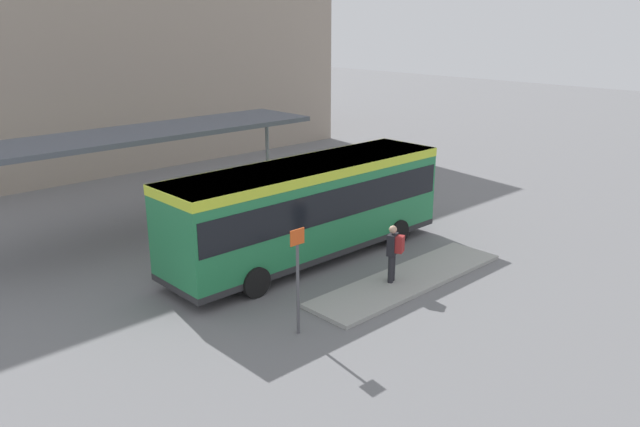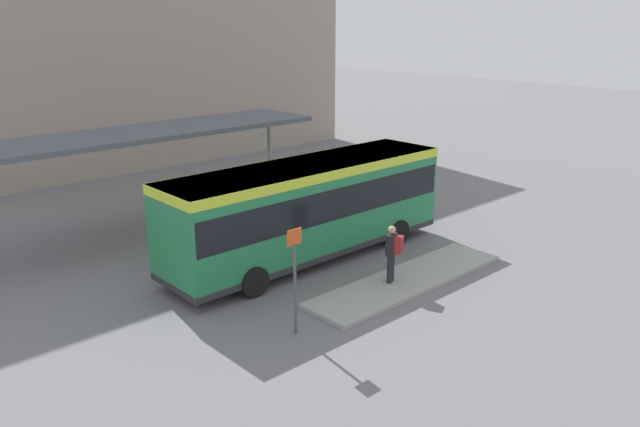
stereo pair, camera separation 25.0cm
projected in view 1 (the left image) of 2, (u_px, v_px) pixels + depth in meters
ground_plane at (309, 258)px, 20.85m from camera, size 120.00×120.00×0.00m
curb_island at (408, 279)px, 18.99m from camera, size 7.23×1.80×0.12m
city_bus at (309, 204)px, 20.29m from camera, size 10.24×2.67×3.23m
pedestrian_waiting at (394, 250)px, 18.39m from camera, size 0.52×0.55×1.76m
bicycle_yellow at (394, 177)px, 30.00m from camera, size 0.48×1.60×0.69m
bicycle_black at (376, 176)px, 30.27m from camera, size 0.48×1.65×0.71m
bicycle_red at (366, 172)px, 30.86m from camera, size 0.48×1.71×0.74m
station_shelter at (141, 135)px, 22.34m from camera, size 13.53×3.20×3.80m
potted_planter_near_shelter at (196, 225)px, 22.01m from camera, size 0.74×0.74×1.27m
platform_sign at (298, 277)px, 15.41m from camera, size 0.44×0.08×2.80m
station_building at (102, 34)px, 36.42m from camera, size 24.16×13.69×13.58m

